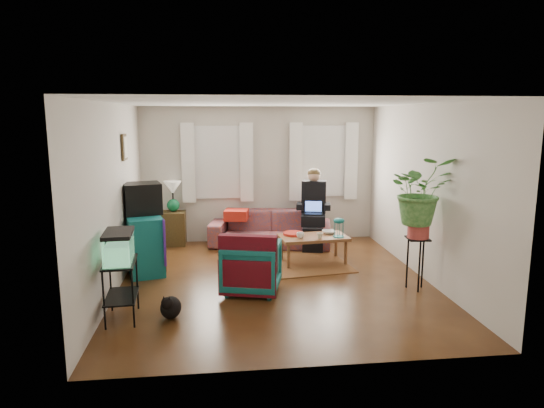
{
  "coord_description": "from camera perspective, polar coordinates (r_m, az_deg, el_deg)",
  "views": [
    {
      "loc": [
        -0.85,
        -6.81,
        2.42
      ],
      "look_at": [
        0.0,
        0.4,
        1.1
      ],
      "focal_mm": 32.0,
      "sensor_mm": 36.0,
      "label": 1
    }
  ],
  "objects": [
    {
      "name": "birdcage",
      "position": [
        8.02,
        7.86,
        -2.74
      ],
      "size": [
        0.2,
        0.2,
        0.32
      ],
      "primitive_type": null,
      "rotation": [
        0.0,
        0.0,
        0.1
      ],
      "color": "#115B6B",
      "rests_on": "coffee_table"
    },
    {
      "name": "coffee_table",
      "position": [
        8.14,
        4.87,
        -5.34
      ],
      "size": [
        1.17,
        0.72,
        0.46
      ],
      "primitive_type": "cube",
      "rotation": [
        0.0,
        0.0,
        0.1
      ],
      "color": "brown",
      "rests_on": "floor"
    },
    {
      "name": "side_table",
      "position": [
        9.41,
        -11.45,
        -2.78
      ],
      "size": [
        0.45,
        0.45,
        0.64
      ],
      "primitive_type": "cube",
      "rotation": [
        0.0,
        0.0,
        -0.01
      ],
      "color": "#371F14",
      "rests_on": "floor"
    },
    {
      "name": "serape_throw",
      "position": [
        6.47,
        -2.87,
        -6.5
      ],
      "size": [
        0.8,
        0.37,
        0.64
      ],
      "primitive_type": "cube",
      "rotation": [
        0.0,
        0.0,
        -0.26
      ],
      "color": "#9E0A0A",
      "rests_on": "armchair"
    },
    {
      "name": "wall_front",
      "position": [
        4.53,
        4.32,
        -4.03
      ],
      "size": [
        4.5,
        0.01,
        2.6
      ],
      "primitive_type": "cube",
      "color": "silver",
      "rests_on": "floor"
    },
    {
      "name": "plant_stand",
      "position": [
        7.16,
        16.63,
        -6.73
      ],
      "size": [
        0.34,
        0.34,
        0.75
      ],
      "primitive_type": "cube",
      "rotation": [
        0.0,
        0.0,
        -0.09
      ],
      "color": "black",
      "rests_on": "floor"
    },
    {
      "name": "armchair",
      "position": [
        6.8,
        -2.38,
        -7.09
      ],
      "size": [
        0.91,
        0.88,
        0.77
      ],
      "primitive_type": "imported",
      "rotation": [
        0.0,
        0.0,
        2.89
      ],
      "color": "#11676B",
      "rests_on": "floor"
    },
    {
      "name": "wall_left",
      "position": [
        7.04,
        -18.11,
        0.64
      ],
      "size": [
        0.01,
        5.0,
        2.6
      ],
      "primitive_type": "cube",
      "color": "silver",
      "rests_on": "floor"
    },
    {
      "name": "wall_back",
      "position": [
        9.41,
        -1.5,
        3.47
      ],
      "size": [
        4.5,
        0.01,
        2.6
      ],
      "primitive_type": "cube",
      "color": "silver",
      "rests_on": "floor"
    },
    {
      "name": "dresser",
      "position": [
        7.91,
        -14.84,
        -4.43
      ],
      "size": [
        0.74,
        1.1,
        0.91
      ],
      "primitive_type": "cube",
      "rotation": [
        0.0,
        0.0,
        0.26
      ],
      "color": "#12686E",
      "rests_on": "floor"
    },
    {
      "name": "bowl",
      "position": [
        8.26,
        6.7,
        -3.29
      ],
      "size": [
        0.24,
        0.24,
        0.05
      ],
      "primitive_type": "imported",
      "rotation": [
        0.0,
        0.0,
        0.1
      ],
      "color": "white",
      "rests_on": "coffee_table"
    },
    {
      "name": "floor",
      "position": [
        7.27,
        0.37,
        -9.12
      ],
      "size": [
        4.5,
        5.0,
        0.01
      ],
      "primitive_type": "cube",
      "color": "#4F2B14",
      "rests_on": "ground"
    },
    {
      "name": "potted_plant",
      "position": [
        6.96,
        17.0,
        0.31
      ],
      "size": [
        0.92,
        0.82,
        0.95
      ],
      "primitive_type": "imported",
      "rotation": [
        0.0,
        0.0,
        -0.09
      ],
      "color": "#599947",
      "rests_on": "plant_stand"
    },
    {
      "name": "window_right",
      "position": [
        9.56,
        6.01,
        5.03
      ],
      "size": [
        1.08,
        0.04,
        1.38
      ],
      "primitive_type": "cube",
      "color": "white",
      "rests_on": "wall_back"
    },
    {
      "name": "snack_tray",
      "position": [
        8.13,
        2.53,
        -3.5
      ],
      "size": [
        0.38,
        0.38,
        0.04
      ],
      "primitive_type": "cylinder",
      "rotation": [
        0.0,
        0.0,
        0.1
      ],
      "color": "#B21414",
      "rests_on": "coffee_table"
    },
    {
      "name": "cup_a",
      "position": [
        7.9,
        3.37,
        -3.7
      ],
      "size": [
        0.14,
        0.14,
        0.1
      ],
      "primitive_type": "imported",
      "rotation": [
        0.0,
        0.0,
        0.1
      ],
      "color": "white",
      "rests_on": "coffee_table"
    },
    {
      "name": "picture_frame",
      "position": [
        7.79,
        -16.92,
        6.41
      ],
      "size": [
        0.04,
        0.32,
        0.4
      ],
      "primitive_type": "cube",
      "color": "#3D2616",
      "rests_on": "wall_left"
    },
    {
      "name": "ceiling",
      "position": [
        6.86,
        0.4,
        11.82
      ],
      "size": [
        4.5,
        5.0,
        0.01
      ],
      "primitive_type": "cube",
      "color": "white",
      "rests_on": "wall_back"
    },
    {
      "name": "black_cat",
      "position": [
        6.11,
        -11.83,
        -11.57
      ],
      "size": [
        0.31,
        0.42,
        0.33
      ],
      "primitive_type": "ellipsoid",
      "rotation": [
        0.0,
        0.0,
        -0.15
      ],
      "color": "black",
      "rests_on": "floor"
    },
    {
      "name": "area_rug",
      "position": [
        8.16,
        1.36,
        -6.89
      ],
      "size": [
        2.2,
        1.86,
        0.01
      ],
      "primitive_type": "cube",
      "rotation": [
        0.0,
        0.0,
        0.14
      ],
      "color": "brown",
      "rests_on": "floor"
    },
    {
      "name": "seated_person",
      "position": [
        9.04,
        4.89,
        -0.91
      ],
      "size": [
        0.69,
        0.79,
        1.33
      ],
      "primitive_type": null,
      "rotation": [
        0.0,
        0.0,
        -0.21
      ],
      "color": "black",
      "rests_on": "sofa"
    },
    {
      "name": "sofa",
      "position": [
        9.13,
        -0.2,
        -2.23
      ],
      "size": [
        2.37,
        1.33,
        0.88
      ],
      "primitive_type": "imported",
      "rotation": [
        0.0,
        0.0,
        -0.21
      ],
      "color": "brown",
      "rests_on": "floor"
    },
    {
      "name": "curtains_right",
      "position": [
        9.48,
        6.12,
        4.99
      ],
      "size": [
        1.36,
        0.06,
        1.5
      ],
      "primitive_type": "cube",
      "color": "white",
      "rests_on": "wall_back"
    },
    {
      "name": "window_left",
      "position": [
        9.33,
        -6.42,
        4.89
      ],
      "size": [
        1.08,
        0.04,
        1.38
      ],
      "primitive_type": "cube",
      "color": "white",
      "rests_on": "wall_back"
    },
    {
      "name": "cup_b",
      "position": [
        7.91,
        5.65,
        -3.72
      ],
      "size": [
        0.11,
        0.11,
        0.1
      ],
      "primitive_type": "imported",
      "rotation": [
        0.0,
        0.0,
        0.1
      ],
      "color": "beige",
      "rests_on": "coffee_table"
    },
    {
      "name": "wall_right",
      "position": [
        7.56,
        17.56,
        1.31
      ],
      "size": [
        0.01,
        5.0,
        2.6
      ],
      "primitive_type": "cube",
      "color": "silver",
      "rests_on": "floor"
    },
    {
      "name": "curtains_left",
      "position": [
        9.25,
        -6.42,
        4.84
      ],
      "size": [
        1.36,
        0.06,
        1.5
      ],
      "primitive_type": "cube",
      "color": "white",
      "rests_on": "wall_back"
    },
    {
      "name": "crt_tv",
      "position": [
        7.87,
        -15.01,
        0.65
      ],
      "size": [
        0.66,
        0.63,
        0.48
      ],
      "primitive_type": "cube",
      "rotation": [
        0.0,
        0.0,
        0.26
      ],
      "color": "black",
      "rests_on": "dresser"
    },
    {
      "name": "table_lamp",
      "position": [
        9.3,
        -11.58,
        0.8
      ],
      "size": [
        0.34,
        0.34,
        0.59
      ],
      "primitive_type": null,
      "rotation": [
        0.0,
        0.0,
        -0.01
      ],
      "color": "white",
      "rests_on": "side_table"
    },
    {
      "name": "aquarium_stand",
      "position": [
        6.17,
        -17.31,
        -9.68
      ],
      "size": [
        0.4,
        0.67,
        0.72
      ],
      "primitive_type": "cube",
      "rotation": [
        0.0,
        0.0,
        0.07
      ],
      "color": "black",
      "rests_on": "floor"
    },
    {
      "name": "aquarium",
      "position": [
        6.01,
        -17.58,
        -4.75
      ],
      "size": [
        0.36,
        0.61,
        0.38
      ],
      "primitive_type": "cube",
      "rotation": [
        0.0,
        0.0,
        0.07
      ],
      "color": "#7FD899",
      "rests_on": "aquarium_stand"
    }
  ]
}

